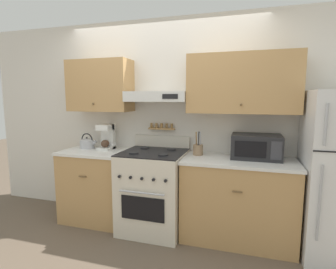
{
  "coord_description": "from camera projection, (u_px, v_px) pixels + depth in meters",
  "views": [
    {
      "loc": [
        1.03,
        -2.56,
        1.57
      ],
      "look_at": [
        0.18,
        0.27,
        1.16
      ],
      "focal_mm": 28.0,
      "sensor_mm": 36.0,
      "label": 1
    }
  ],
  "objects": [
    {
      "name": "coffee_maker",
      "position": [
        107.0,
        137.0,
        3.41
      ],
      "size": [
        0.17,
        0.21,
        0.32
      ],
      "color": "white",
      "rests_on": "counter_left"
    },
    {
      "name": "tea_kettle",
      "position": [
        87.0,
        143.0,
        3.48
      ],
      "size": [
        0.24,
        0.19,
        0.2
      ],
      "color": "#B7B7BC",
      "rests_on": "counter_left"
    },
    {
      "name": "counter_left",
      "position": [
        98.0,
        185.0,
        3.4
      ],
      "size": [
        0.84,
        0.65,
        0.91
      ],
      "color": "tan",
      "rests_on": "ground_plane"
    },
    {
      "name": "counter_right",
      "position": [
        238.0,
        199.0,
        2.9
      ],
      "size": [
        1.21,
        0.65,
        0.91
      ],
      "color": "tan",
      "rests_on": "ground_plane"
    },
    {
      "name": "wall_back",
      "position": [
        167.0,
        111.0,
        3.3
      ],
      "size": [
        5.2,
        0.46,
        2.55
      ],
      "color": "silver",
      "rests_on": "ground_plane"
    },
    {
      "name": "utensil_crock",
      "position": [
        198.0,
        149.0,
        3.06
      ],
      "size": [
        0.12,
        0.12,
        0.28
      ],
      "color": "#8E7051",
      "rests_on": "counter_right"
    },
    {
      "name": "microwave",
      "position": [
        256.0,
        146.0,
        2.88
      ],
      "size": [
        0.53,
        0.38,
        0.26
      ],
      "color": "#232326",
      "rests_on": "counter_right"
    },
    {
      "name": "ground_plane",
      "position": [
        145.0,
        240.0,
        2.93
      ],
      "size": [
        16.0,
        16.0,
        0.0
      ],
      "primitive_type": "plane",
      "color": "brown"
    },
    {
      "name": "stove_range",
      "position": [
        154.0,
        190.0,
        3.13
      ],
      "size": [
        0.73,
        0.74,
        1.09
      ],
      "color": "beige",
      "rests_on": "ground_plane"
    }
  ]
}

